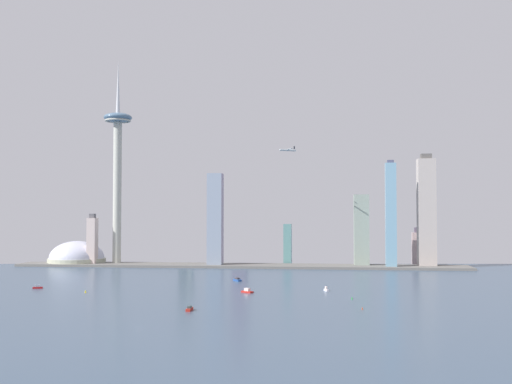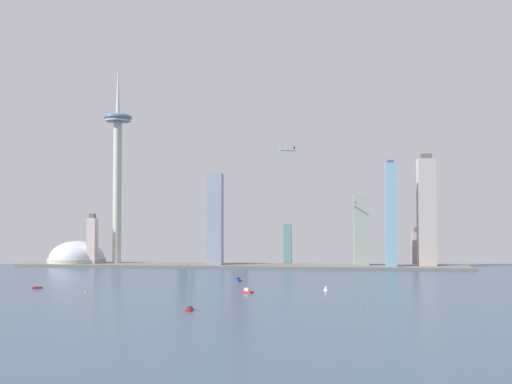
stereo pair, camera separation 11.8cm
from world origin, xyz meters
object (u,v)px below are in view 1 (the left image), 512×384
(boat_3, at_px, (38,287))
(boat_4, at_px, (247,291))
(skyscraper_5, at_px, (361,231))
(boat_2, at_px, (326,289))
(channel_buoy_2, at_px, (86,291))
(skyscraper_2, at_px, (215,220))
(skyscraper_3, at_px, (187,232))
(stadium_dome, at_px, (77,259))
(skyscraper_6, at_px, (418,247))
(boat_0, at_px, (237,280))
(airplane, at_px, (288,150))
(observation_tower, at_px, (118,154))
(skyscraper_7, at_px, (92,241))
(channel_buoy_0, at_px, (352,298))
(skyscraper_4, at_px, (426,212))
(channel_buoy_1, at_px, (362,308))
(skyscraper_1, at_px, (288,244))
(skyscraper_0, at_px, (391,215))
(skyscraper_8, at_px, (240,217))
(boat_1, at_px, (189,309))

(boat_3, relative_size, boat_4, 0.78)
(skyscraper_5, xyz_separation_m, boat_4, (-133.07, -326.83, -53.16))
(boat_2, xyz_separation_m, channel_buoy_2, (-242.38, -40.63, -0.37))
(skyscraper_2, height_order, skyscraper_5, skyscraper_2)
(skyscraper_2, height_order, skyscraper_3, skyscraper_2)
(stadium_dome, height_order, boat_3, stadium_dome)
(skyscraper_5, bearing_deg, boat_4, -112.15)
(stadium_dome, xyz_separation_m, skyscraper_2, (226.95, -19.61, 61.98))
(stadium_dome, bearing_deg, skyscraper_5, 0.05)
(skyscraper_6, bearing_deg, skyscraper_2, -164.51)
(boat_4, bearing_deg, boat_0, -41.45)
(skyscraper_5, distance_m, airplane, 172.17)
(observation_tower, xyz_separation_m, airplane, (272.74, -59.18, -2.83))
(skyscraper_5, bearing_deg, skyscraper_7, -177.08)
(boat_2, xyz_separation_m, channel_buoy_0, (24.03, -60.41, -0.49))
(skyscraper_4, bearing_deg, channel_buoy_1, -105.80)
(boat_0, bearing_deg, skyscraper_1, 132.99)
(skyscraper_0, height_order, channel_buoy_0, skyscraper_0)
(skyscraper_4, relative_size, boat_0, 12.97)
(stadium_dome, distance_m, skyscraper_5, 450.41)
(boat_2, bearing_deg, observation_tower, 24.48)
(skyscraper_2, relative_size, skyscraper_5, 1.30)
(observation_tower, distance_m, boat_2, 475.01)
(skyscraper_7, relative_size, boat_2, 9.96)
(skyscraper_4, distance_m, boat_0, 343.32)
(skyscraper_3, distance_m, skyscraper_5, 289.08)
(skyscraper_2, bearing_deg, boat_4, -73.99)
(skyscraper_1, xyz_separation_m, skyscraper_3, (-169.51, 26.37, 18.86))
(skyscraper_6, distance_m, boat_3, 595.23)
(skyscraper_8, relative_size, channel_buoy_2, 56.03)
(channel_buoy_0, bearing_deg, skyscraper_0, 78.17)
(skyscraper_4, height_order, skyscraper_6, skyscraper_4)
(skyscraper_8, bearing_deg, skyscraper_1, -23.87)
(skyscraper_3, xyz_separation_m, skyscraper_7, (-131.50, -78.97, -12.88))
(observation_tower, xyz_separation_m, channel_buoy_0, (350.87, -358.40, -173.70))
(boat_0, bearing_deg, skyscraper_2, 160.67)
(skyscraper_0, height_order, skyscraper_2, skyscraper_0)
(boat_1, bearing_deg, skyscraper_4, -31.50)
(boat_4, distance_m, channel_buoy_1, 148.53)
(skyscraper_0, xyz_separation_m, channel_buoy_0, (-71.08, -339.30, -77.22))
(skyscraper_8, xyz_separation_m, boat_4, (62.48, -394.45, -73.67))
(boat_1, height_order, airplane, airplane)
(skyscraper_3, height_order, channel_buoy_2, skyscraper_3)
(skyscraper_2, distance_m, channel_buoy_1, 458.07)
(skyscraper_5, relative_size, boat_4, 8.09)
(skyscraper_3, xyz_separation_m, boat_4, (150.16, -384.61, -49.45))
(skyscraper_8, height_order, boat_0, skyscraper_8)
(skyscraper_6, bearing_deg, boat_1, -116.66)
(skyscraper_4, distance_m, channel_buoy_1, 448.54)
(boat_2, bearing_deg, boat_4, 82.74)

